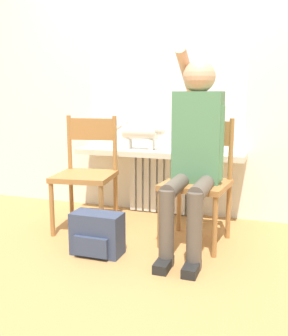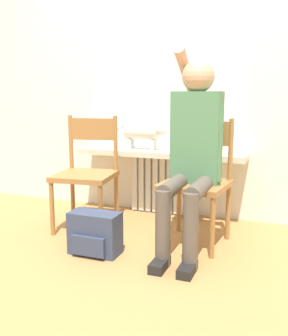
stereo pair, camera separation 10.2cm
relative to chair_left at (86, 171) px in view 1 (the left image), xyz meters
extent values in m
plane|color=#B27F47|center=(0.46, -0.54, -0.48)|extent=(12.00, 12.00, 0.00)
cube|color=white|center=(0.46, 0.69, 0.87)|extent=(7.00, 0.06, 2.70)
cube|color=silver|center=(0.46, 0.62, -0.20)|extent=(0.62, 0.05, 0.55)
cube|color=silver|center=(0.18, 0.58, -0.20)|extent=(0.05, 0.03, 0.53)
cube|color=silver|center=(0.25, 0.58, -0.20)|extent=(0.05, 0.03, 0.53)
cube|color=silver|center=(0.32, 0.58, -0.20)|extent=(0.05, 0.03, 0.53)
cube|color=silver|center=(0.39, 0.58, -0.20)|extent=(0.05, 0.03, 0.53)
cube|color=silver|center=(0.46, 0.58, -0.20)|extent=(0.05, 0.03, 0.53)
cube|color=silver|center=(0.53, 0.58, -0.20)|extent=(0.05, 0.03, 0.53)
cube|color=silver|center=(0.60, 0.58, -0.20)|extent=(0.05, 0.03, 0.53)
cube|color=silver|center=(0.67, 0.58, -0.20)|extent=(0.05, 0.03, 0.53)
cube|color=silver|center=(0.73, 0.58, -0.20)|extent=(0.05, 0.03, 0.53)
cube|color=beige|center=(0.46, 0.50, 0.10)|extent=(1.51, 0.31, 0.05)
cube|color=white|center=(0.46, 0.65, 0.68)|extent=(1.45, 0.01, 1.10)
cube|color=#9E6B38|center=(0.01, -0.04, -0.03)|extent=(0.51, 0.51, 0.04)
cylinder|color=#9E6B38|center=(-0.16, -0.27, -0.26)|extent=(0.04, 0.04, 0.42)
cylinder|color=#9E6B38|center=(0.23, -0.21, -0.26)|extent=(0.04, 0.04, 0.42)
cylinder|color=#9E6B38|center=(-0.22, 0.13, -0.26)|extent=(0.04, 0.04, 0.42)
cylinder|color=#9E6B38|center=(0.18, 0.18, -0.26)|extent=(0.04, 0.04, 0.42)
cylinder|color=#9E6B38|center=(-0.22, 0.13, 0.22)|extent=(0.04, 0.04, 0.45)
cylinder|color=#9E6B38|center=(0.18, 0.18, 0.22)|extent=(0.04, 0.04, 0.45)
cube|color=#9E6B38|center=(-0.02, 0.15, 0.33)|extent=(0.40, 0.08, 0.18)
cube|color=#9E6B38|center=(0.91, -0.04, -0.03)|extent=(0.49, 0.49, 0.04)
cylinder|color=#9E6B38|center=(0.69, -0.22, -0.26)|extent=(0.04, 0.04, 0.42)
cylinder|color=#9E6B38|center=(1.09, -0.26, -0.26)|extent=(0.04, 0.04, 0.42)
cylinder|color=#9E6B38|center=(0.73, 0.17, -0.26)|extent=(0.04, 0.04, 0.42)
cylinder|color=#9E6B38|center=(1.13, 0.14, -0.26)|extent=(0.04, 0.04, 0.42)
cylinder|color=#9E6B38|center=(0.73, 0.17, 0.22)|extent=(0.04, 0.04, 0.45)
cylinder|color=#9E6B38|center=(1.13, 0.14, 0.22)|extent=(0.04, 0.04, 0.45)
cube|color=#9E6B38|center=(0.93, 0.15, 0.33)|extent=(0.41, 0.06, 0.18)
cylinder|color=brown|center=(0.82, -0.26, 0.00)|extent=(0.11, 0.48, 0.11)
cylinder|color=brown|center=(1.00, -0.26, 0.00)|extent=(0.11, 0.48, 0.11)
cylinder|color=brown|center=(0.82, -0.50, -0.23)|extent=(0.10, 0.10, 0.50)
cylinder|color=brown|center=(1.00, -0.50, -0.23)|extent=(0.10, 0.10, 0.50)
cube|color=black|center=(0.82, -0.56, -0.45)|extent=(0.09, 0.20, 0.06)
cube|color=black|center=(1.00, -0.56, -0.45)|extent=(0.09, 0.20, 0.06)
cube|color=#4C7F56|center=(0.91, -0.02, 0.31)|extent=(0.34, 0.20, 0.65)
sphere|color=tan|center=(0.91, -0.02, 0.74)|extent=(0.23, 0.23, 0.23)
cylinder|color=tan|center=(0.79, 0.12, 0.76)|extent=(0.08, 0.50, 0.38)
cylinder|color=#4C7F56|center=(1.07, -0.06, 0.28)|extent=(0.08, 0.08, 0.52)
cylinder|color=silver|center=(0.29, 0.50, 0.29)|extent=(0.31, 0.13, 0.13)
sphere|color=silver|center=(0.47, 0.50, 0.31)|extent=(0.10, 0.10, 0.10)
cone|color=silver|center=(0.47, 0.47, 0.35)|extent=(0.03, 0.03, 0.03)
cone|color=silver|center=(0.47, 0.52, 0.35)|extent=(0.03, 0.03, 0.03)
cylinder|color=silver|center=(0.40, 0.46, 0.17)|extent=(0.04, 0.04, 0.09)
cylinder|color=silver|center=(0.40, 0.53, 0.17)|extent=(0.04, 0.04, 0.09)
cylinder|color=silver|center=(0.18, 0.46, 0.17)|extent=(0.04, 0.04, 0.09)
cylinder|color=silver|center=(0.18, 0.53, 0.17)|extent=(0.04, 0.04, 0.09)
cylinder|color=silver|center=(0.08, 0.50, 0.32)|extent=(0.21, 0.03, 0.14)
cube|color=#333D56|center=(0.32, -0.47, -0.33)|extent=(0.35, 0.18, 0.29)
cube|color=#333D56|center=(0.32, -0.58, -0.39)|extent=(0.24, 0.03, 0.13)
camera|label=1|loc=(1.48, -2.79, 0.61)|focal=42.00mm
camera|label=2|loc=(1.57, -2.76, 0.61)|focal=42.00mm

